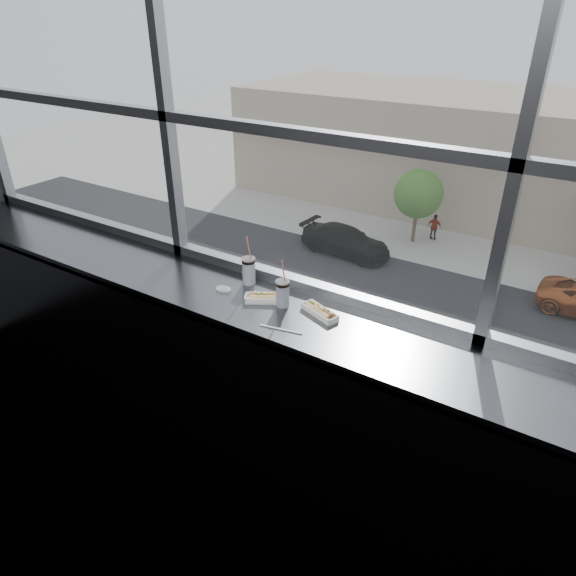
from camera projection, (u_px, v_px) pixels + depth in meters
The scene contains 20 objects.
wall_back_lower at pixel (306, 364), 3.31m from camera, with size 6.00×6.00×0.00m, color black.
window_glass at pixel (315, 71), 2.47m from camera, with size 6.00×6.00×0.00m, color silver.
window_mullions at pixel (312, 71), 2.46m from camera, with size 6.00×0.08×2.40m, color gray, non-canonical shape.
counter at pixel (283, 315), 2.85m from camera, with size 6.00×0.55×0.06m, color slate.
counter_fascia at pixel (259, 412), 2.92m from camera, with size 6.00×0.04×1.04m, color slate.
hotdog_tray_left at pixel (267, 297), 2.91m from camera, with size 0.26×0.20×0.06m.
hotdog_tray_right at pixel (320, 311), 2.78m from camera, with size 0.24×0.15×0.06m.
soda_cup_left at pixel (249, 269), 3.07m from camera, with size 0.09×0.09×0.31m.
soda_cup_right at pixel (283, 292), 2.84m from camera, with size 0.08×0.08×0.30m.
loose_straw at pixel (281, 329), 2.66m from camera, with size 0.01×0.01×0.23m, color white.
wrapper at pixel (223, 289), 3.02m from camera, with size 0.10×0.07×0.02m, color silver.
plaza_near at pixel (428, 568), 14.07m from camera, with size 50.00×14.00×0.04m, color #A2A09A.
street_asphalt at pixel (522, 339), 23.68m from camera, with size 80.00×10.00×0.06m, color black.
far_sidewalk at pixel (549, 272), 29.60m from camera, with size 80.00×6.00×0.04m, color #A2A09A.
car_far_a at pixel (346, 237), 31.29m from camera, with size 6.63×2.76×2.21m, color black.
car_near_c at pixel (540, 374), 19.61m from camera, with size 6.87×2.86×2.29m, color #AA151A.
car_near_a at pixel (238, 282), 26.48m from camera, with size 5.67×2.36×1.89m, color white.
car_near_b at pixel (355, 316), 23.27m from camera, with size 6.67×2.78×2.22m, color #3A3A3A.
pedestrian_a at pixel (435, 225), 33.24m from camera, with size 0.91×0.69×2.06m, color #66605B.
tree_left at pixel (418, 194), 31.88m from camera, with size 3.06×3.06×4.77m.
Camera 1 is at (1.32, -0.81, 2.58)m, focal length 32.00 mm.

